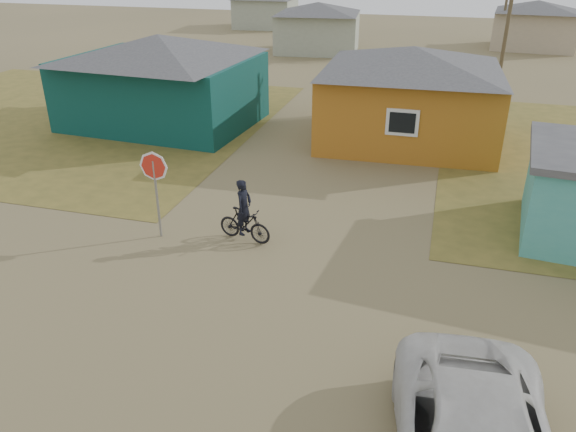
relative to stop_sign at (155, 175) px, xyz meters
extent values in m
plane|color=olive|center=(3.49, -3.30, -1.88)|extent=(120.00, 120.00, 0.00)
cube|color=olive|center=(-10.51, 9.70, -1.87)|extent=(20.00, 18.00, 0.00)
cube|color=#093632|center=(-5.01, 10.20, -0.38)|extent=(8.40, 6.54, 3.00)
pyramid|color=#3E3E40|center=(-5.01, 10.20, 1.62)|extent=(8.93, 7.08, 1.00)
cube|color=#AD671A|center=(5.99, 10.70, -0.38)|extent=(7.21, 6.24, 3.00)
pyramid|color=#3E3E40|center=(5.99, 10.70, 1.57)|extent=(7.72, 6.76, 0.90)
cube|color=silver|center=(5.99, 7.67, -0.23)|extent=(1.20, 0.06, 1.00)
cube|color=black|center=(5.99, 7.64, -0.23)|extent=(0.95, 0.04, 0.75)
cube|color=#9BA28B|center=(-2.51, 30.70, -0.48)|extent=(6.49, 5.60, 2.80)
pyramid|color=#3E3E40|center=(-2.51, 30.70, 1.32)|extent=(7.04, 6.15, 0.80)
cube|color=tan|center=(13.49, 36.70, -0.48)|extent=(6.41, 5.50, 2.80)
pyramid|color=#3E3E40|center=(13.49, 36.70, 1.32)|extent=(6.95, 6.05, 0.80)
cube|color=#9BA28B|center=(-10.51, 42.70, -0.53)|extent=(5.75, 5.28, 2.70)
cylinder|color=brown|center=(9.99, 18.70, 2.12)|extent=(0.20, 0.20, 8.00)
cylinder|color=gray|center=(0.00, 0.00, -0.73)|extent=(0.07, 0.07, 2.30)
imported|color=black|center=(2.40, 0.44, -1.39)|extent=(1.67, 0.77, 0.97)
imported|color=black|center=(2.40, 0.44, -0.85)|extent=(0.49, 0.65, 1.59)
camera|label=1|loc=(7.36, -12.70, 5.73)|focal=35.00mm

